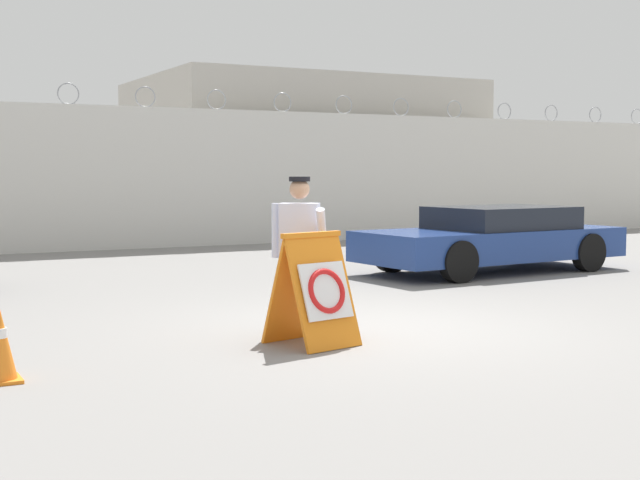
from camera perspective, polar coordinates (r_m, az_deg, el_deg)
name	(u,v)px	position (r m, az deg, el deg)	size (l,w,h in m)	color
ground_plane	(373,329)	(9.74, 3.44, -5.69)	(90.00, 90.00, 0.00)	gray
perimeter_wall	(109,178)	(19.98, -13.35, 3.91)	(36.00, 0.30, 3.58)	silver
building_block	(300,156)	(26.27, -1.28, 5.37)	(8.99, 6.56, 4.29)	#B2ADA3
barricade_sign	(315,289)	(8.73, -0.34, -3.17)	(0.83, 0.89, 1.12)	orange
security_guard	(300,248)	(9.29, -1.32, -0.52)	(0.52, 0.60, 1.65)	#514C42
parked_car_far_side	(493,238)	(15.43, 11.01, 0.12)	(4.82, 2.20, 1.11)	black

